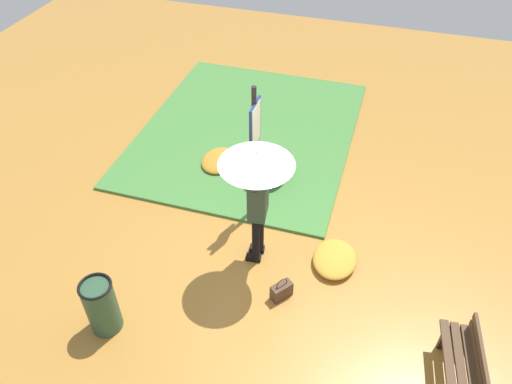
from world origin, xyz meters
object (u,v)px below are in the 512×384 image
at_px(handbag, 282,291).
at_px(trash_bin, 101,306).
at_px(park_bench, 464,380).
at_px(info_sign_post, 255,140).
at_px(person_with_umbrella, 257,179).

xyz_separation_m(handbag, trash_bin, (1.10, -2.05, 0.29)).
bearing_deg(park_bench, handbag, -109.28).
height_order(info_sign_post, park_bench, info_sign_post).
distance_m(handbag, park_bench, 2.44).
distance_m(person_with_umbrella, handbag, 1.61).
distance_m(info_sign_post, trash_bin, 3.04).
xyz_separation_m(handbag, park_bench, (0.80, 2.29, 0.28)).
xyz_separation_m(person_with_umbrella, trash_bin, (1.64, -1.54, -1.13)).
distance_m(person_with_umbrella, info_sign_post, 1.01).
bearing_deg(trash_bin, person_with_umbrella, 136.80).
bearing_deg(info_sign_post, handbag, 29.33).
distance_m(info_sign_post, handbag, 2.15).
xyz_separation_m(person_with_umbrella, park_bench, (1.34, 2.80, -1.15)).
bearing_deg(handbag, park_bench, 70.72).
relative_size(handbag, trash_bin, 0.44).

